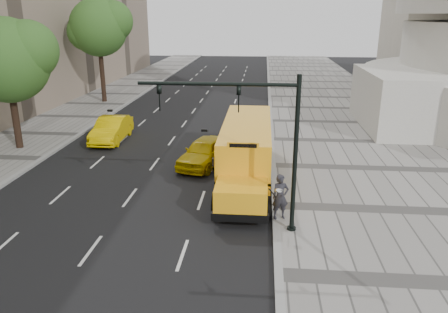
# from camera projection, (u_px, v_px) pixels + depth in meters

# --- Properties ---
(ground) EXTENTS (140.00, 140.00, 0.00)m
(ground) POSITION_uv_depth(u_px,v_px,m) (171.00, 164.00, 25.80)
(ground) COLOR black
(ground) RESTS_ON ground
(sidewalk_museum) EXTENTS (12.00, 140.00, 0.15)m
(sidewalk_museum) POSITION_uv_depth(u_px,v_px,m) (379.00, 169.00, 24.75)
(sidewalk_museum) COLOR gray
(sidewalk_museum) RESTS_ON ground
(curb_museum) EXTENTS (0.30, 140.00, 0.15)m
(curb_museum) POSITION_uv_depth(u_px,v_px,m) (273.00, 166.00, 25.26)
(curb_museum) COLOR gray
(curb_museum) RESTS_ON ground
(curb_far) EXTENTS (0.30, 140.00, 0.15)m
(curb_far) POSITION_uv_depth(u_px,v_px,m) (41.00, 159.00, 26.45)
(curb_far) COLOR gray
(curb_far) RESTS_ON ground
(tree_b) EXTENTS (5.89, 5.24, 8.37)m
(tree_b) POSITION_uv_depth(u_px,v_px,m) (8.00, 60.00, 26.84)
(tree_b) COLOR black
(tree_b) RESTS_ON ground
(tree_c) EXTENTS (6.12, 5.44, 9.97)m
(tree_c) POSITION_uv_depth(u_px,v_px,m) (99.00, 27.00, 41.46)
(tree_c) COLOR black
(tree_c) RESTS_ON ground
(school_bus) EXTENTS (2.96, 11.56, 3.19)m
(school_bus) POSITION_uv_depth(u_px,v_px,m) (246.00, 146.00, 23.22)
(school_bus) COLOR #FFAD18
(school_bus) RESTS_ON ground
(taxi_near) EXTENTS (3.19, 5.13, 1.63)m
(taxi_near) POSITION_uv_depth(u_px,v_px,m) (205.00, 152.00, 25.47)
(taxi_near) COLOR #D6B201
(taxi_near) RESTS_ON ground
(taxi_far) EXTENTS (1.90, 5.12, 1.67)m
(taxi_far) POSITION_uv_depth(u_px,v_px,m) (112.00, 129.00, 30.33)
(taxi_far) COLOR #D6B201
(taxi_far) RESTS_ON ground
(pedestrian) EXTENTS (0.82, 0.65, 1.96)m
(pedestrian) POSITION_uv_depth(u_px,v_px,m) (280.00, 197.00, 18.39)
(pedestrian) COLOR #25242A
(pedestrian) RESTS_ON sidewalk_museum
(traffic_signal) EXTENTS (6.18, 0.36, 6.40)m
(traffic_signal) POSITION_uv_depth(u_px,v_px,m) (259.00, 135.00, 16.60)
(traffic_signal) COLOR black
(traffic_signal) RESTS_ON ground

